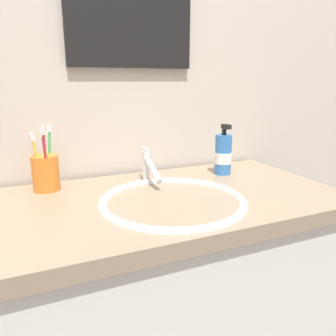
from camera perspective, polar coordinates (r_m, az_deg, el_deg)
name	(u,v)px	position (r m, az deg, el deg)	size (l,w,h in m)	color
tiled_wall_back	(129,67)	(1.22, -6.69, 16.85)	(2.24, 0.04, 2.40)	beige
vanity_counter	(165,316)	(1.18, -0.44, -24.06)	(1.04, 0.56, 0.83)	silver
sink_basin	(172,212)	(0.94, 0.74, -7.61)	(0.41, 0.41, 0.10)	white
faucet	(148,167)	(1.08, -3.41, 0.23)	(0.02, 0.16, 0.11)	silver
toothbrush_cup	(46,173)	(1.08, -20.29, -0.81)	(0.08, 0.08, 0.11)	orange
toothbrush_red	(45,155)	(1.02, -20.36, 2.07)	(0.01, 0.04, 0.20)	red
toothbrush_purple	(45,156)	(1.03, -20.39, 1.92)	(0.01, 0.04, 0.19)	purple
toothbrush_green	(49,152)	(1.08, -19.72, 2.66)	(0.03, 0.03, 0.19)	green
toothbrush_yellow	(37,158)	(1.06, -21.65, 1.63)	(0.03, 0.02, 0.18)	yellow
soap_dispenser	(223,155)	(1.20, 9.46, 2.30)	(0.06, 0.06, 0.18)	#3372BF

